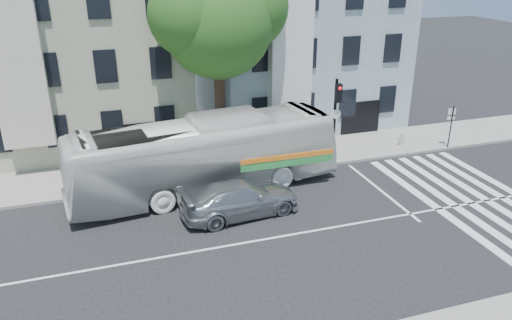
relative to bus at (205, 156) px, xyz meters
name	(u,v)px	position (x,y,z in m)	size (l,w,h in m)	color
ground	(273,238)	(1.62, -5.20, -1.82)	(120.00, 120.00, 0.00)	black
sidewalk_far	(224,163)	(1.62, 2.80, -1.75)	(80.00, 4.00, 0.15)	gray
building_left	(77,49)	(-5.38, 9.80, 3.68)	(12.00, 10.00, 11.00)	#9DA288
building_right	(297,37)	(8.62, 9.80, 3.68)	(12.00, 10.00, 11.00)	#899CA3
street_tree	(218,16)	(1.68, 3.54, 6.01)	(7.30, 5.90, 11.10)	#2D2116
bus	(205,156)	(0.00, 0.00, 0.00)	(13.08, 3.06, 3.64)	silver
sedan	(240,199)	(0.91, -2.85, -1.05)	(5.32, 2.16, 1.54)	#A8ABAF
hedge	(167,172)	(-1.64, 1.60, -1.32)	(8.50, 0.84, 0.70)	#26611F
traffic_signal	(336,111)	(7.19, 0.74, 1.29)	(0.51, 0.55, 4.82)	black
fire_hydrant	(402,139)	(12.33, 2.06, -1.28)	(0.43, 0.25, 0.78)	#B0AFAB
far_sign_pole	(451,121)	(14.79, 0.98, -0.09)	(0.45, 0.20, 2.49)	black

